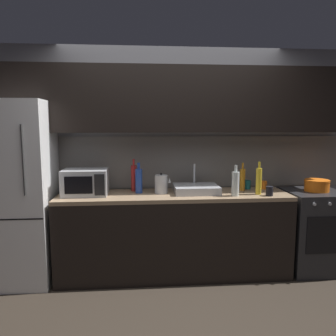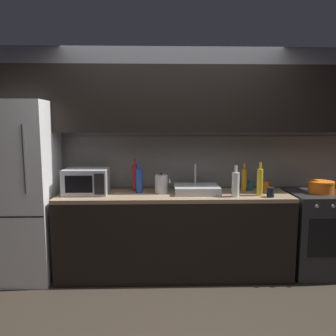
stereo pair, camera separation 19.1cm
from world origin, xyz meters
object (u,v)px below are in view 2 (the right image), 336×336
object	(u,v)px
refrigerator	(22,191)
wine_bottle_clear	(236,184)
mug_dark	(270,192)
microwave	(87,181)
oven_range	(316,233)
wine_bottle_yellow	(260,182)
cooking_pot	(321,187)
wine_bottle_blue	(139,180)
mug_orange	(266,186)
kettle	(161,184)
wine_bottle_amber	(244,180)
mug_teal	(249,185)
wine_bottle_red	(135,177)

from	to	relation	value
refrigerator	wine_bottle_clear	size ratio (longest dim) A/B	5.85
mug_dark	microwave	bearing A→B (deg)	173.70
oven_range	refrigerator	bearing A→B (deg)	179.98
oven_range	wine_bottle_clear	size ratio (longest dim) A/B	2.81
wine_bottle_yellow	cooking_pot	world-z (taller)	wine_bottle_yellow
refrigerator	wine_bottle_blue	distance (m)	1.24
cooking_pot	wine_bottle_blue	bearing A→B (deg)	178.17
mug_orange	kettle	bearing A→B (deg)	-172.92
kettle	wine_bottle_blue	bearing A→B (deg)	171.78
oven_range	mug_orange	bearing A→B (deg)	161.36
microwave	mug_orange	bearing A→B (deg)	4.53
kettle	wine_bottle_amber	size ratio (longest dim) A/B	0.71
wine_bottle_yellow	mug_teal	world-z (taller)	wine_bottle_yellow
refrigerator	oven_range	distance (m)	3.22
wine_bottle_blue	mug_teal	bearing A→B (deg)	5.93
wine_bottle_yellow	mug_orange	distance (m)	0.34
kettle	wine_bottle_amber	bearing A→B (deg)	4.73
oven_range	kettle	world-z (taller)	kettle
refrigerator	microwave	distance (m)	0.69
refrigerator	wine_bottle_clear	bearing A→B (deg)	-4.11
refrigerator	mug_orange	distance (m)	2.67
wine_bottle_amber	mug_dark	xyz separation A→B (m)	(0.20, -0.30, -0.08)
oven_range	wine_bottle_blue	size ratio (longest dim) A/B	2.73
kettle	mug_orange	size ratio (longest dim) A/B	2.47
wine_bottle_blue	wine_bottle_yellow	distance (m)	1.28
microwave	mug_teal	bearing A→B (deg)	5.51
oven_range	wine_bottle_amber	size ratio (longest dim) A/B	2.88
wine_bottle_blue	wine_bottle_red	bearing A→B (deg)	117.20
kettle	wine_bottle_yellow	size ratio (longest dim) A/B	0.64
refrigerator	oven_range	bearing A→B (deg)	-0.02
oven_range	mug_orange	world-z (taller)	mug_orange
wine_bottle_clear	microwave	bearing A→B (deg)	173.44
wine_bottle_blue	wine_bottle_yellow	world-z (taller)	wine_bottle_yellow
microwave	wine_bottle_red	bearing A→B (deg)	16.79
wine_bottle_red	wine_bottle_yellow	bearing A→B (deg)	-11.91
microwave	wine_bottle_yellow	xyz separation A→B (m)	(1.82, -0.13, 0.01)
wine_bottle_clear	kettle	bearing A→B (deg)	166.00
microwave	kettle	size ratio (longest dim) A/B	2.07
refrigerator	mug_teal	distance (m)	2.48
kettle	mug_orange	world-z (taller)	kettle
wine_bottle_red	mug_dark	size ratio (longest dim) A/B	3.62
cooking_pot	kettle	bearing A→B (deg)	179.07
wine_bottle_blue	mug_orange	bearing A→B (deg)	4.51
kettle	wine_bottle_red	distance (m)	0.33
mug_teal	microwave	bearing A→B (deg)	-174.49
mug_orange	oven_range	bearing A→B (deg)	-18.64
wine_bottle_blue	mug_teal	world-z (taller)	wine_bottle_blue
microwave	cooking_pot	distance (m)	2.53
mug_orange	cooking_pot	bearing A→B (deg)	-17.74
wine_bottle_red	mug_dark	world-z (taller)	wine_bottle_red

